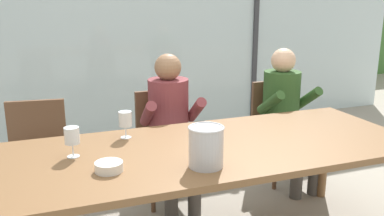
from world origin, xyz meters
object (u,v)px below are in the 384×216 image
at_px(chair_center, 277,122).
at_px(wine_glass_by_left_taster, 72,137).
at_px(chair_left_of_center, 164,136).
at_px(wine_glass_near_bucket, 125,120).
at_px(tasting_bowl, 109,167).
at_px(person_olive_shirt, 286,108).
at_px(ice_bucket_primary, 206,146).
at_px(chair_near_curtain, 37,152).
at_px(person_maroon_top, 171,120).
at_px(dining_table, 212,155).

distance_m(chair_center, wine_glass_by_left_taster, 2.07).
height_order(chair_left_of_center, wine_glass_near_bucket, wine_glass_near_bucket).
bearing_deg(chair_center, tasting_bowl, -148.68).
distance_m(person_olive_shirt, tasting_bowl, 1.93).
bearing_deg(person_olive_shirt, wine_glass_by_left_taster, -162.53).
height_order(chair_left_of_center, ice_bucket_primary, ice_bucket_primary).
distance_m(chair_near_curtain, chair_center, 2.07).
relative_size(chair_near_curtain, chair_center, 1.00).
bearing_deg(person_maroon_top, chair_center, 11.80).
bearing_deg(person_maroon_top, wine_glass_by_left_taster, -136.65).
bearing_deg(dining_table, wine_glass_near_bucket, 144.37).
relative_size(person_olive_shirt, wine_glass_near_bucket, 6.84).
xyz_separation_m(chair_near_curtain, person_maroon_top, (1.00, -0.12, 0.17)).
relative_size(dining_table, chair_center, 2.92).
bearing_deg(chair_center, wine_glass_near_bucket, -159.72).
bearing_deg(dining_table, wine_glass_by_left_taster, 172.57).
height_order(chair_center, wine_glass_near_bucket, wine_glass_near_bucket).
bearing_deg(tasting_bowl, chair_near_curtain, 108.73).
height_order(person_maroon_top, wine_glass_near_bucket, person_maroon_top).
height_order(chair_near_curtain, wine_glass_near_bucket, wine_glass_near_bucket).
height_order(chair_left_of_center, wine_glass_by_left_taster, wine_glass_by_left_taster).
xyz_separation_m(ice_bucket_primary, wine_glass_by_left_taster, (-0.65, 0.39, 0.00)).
relative_size(ice_bucket_primary, wine_glass_near_bucket, 1.28).
distance_m(chair_left_of_center, tasting_bowl, 1.28).
relative_size(person_maroon_top, person_olive_shirt, 1.00).
distance_m(chair_left_of_center, wine_glass_near_bucket, 0.81).
bearing_deg(chair_center, dining_table, -139.94).
xyz_separation_m(chair_left_of_center, wine_glass_near_bucket, (-0.43, -0.59, 0.34)).
height_order(chair_near_curtain, wine_glass_by_left_taster, wine_glass_by_left_taster).
bearing_deg(tasting_bowl, ice_bucket_primary, -12.92).
height_order(dining_table, wine_glass_by_left_taster, wine_glass_by_left_taster).
distance_m(dining_table, person_maroon_top, 0.78).
distance_m(person_olive_shirt, wine_glass_near_bucket, 1.56).
relative_size(chair_center, tasting_bowl, 5.93).
height_order(ice_bucket_primary, wine_glass_near_bucket, ice_bucket_primary).
xyz_separation_m(chair_near_curtain, ice_bucket_primary, (0.86, -1.18, 0.34)).
bearing_deg(ice_bucket_primary, tasting_bowl, 167.08).
relative_size(dining_table, person_olive_shirt, 2.14).
xyz_separation_m(chair_center, person_olive_shirt, (-0.03, -0.17, 0.17)).
bearing_deg(dining_table, person_maroon_top, 91.14).
height_order(person_maroon_top, ice_bucket_primary, person_maroon_top).
xyz_separation_m(person_maroon_top, tasting_bowl, (-0.64, -0.95, 0.08)).
relative_size(tasting_bowl, wine_glass_by_left_taster, 0.84).
bearing_deg(person_maroon_top, ice_bucket_primary, -94.59).
distance_m(ice_bucket_primary, tasting_bowl, 0.52).
bearing_deg(wine_glass_near_bucket, person_maroon_top, 45.32).
bearing_deg(tasting_bowl, chair_left_of_center, 60.41).
relative_size(chair_near_curtain, person_olive_shirt, 0.73).
bearing_deg(chair_center, chair_left_of_center, 179.40).
bearing_deg(ice_bucket_primary, person_maroon_top, 82.51).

